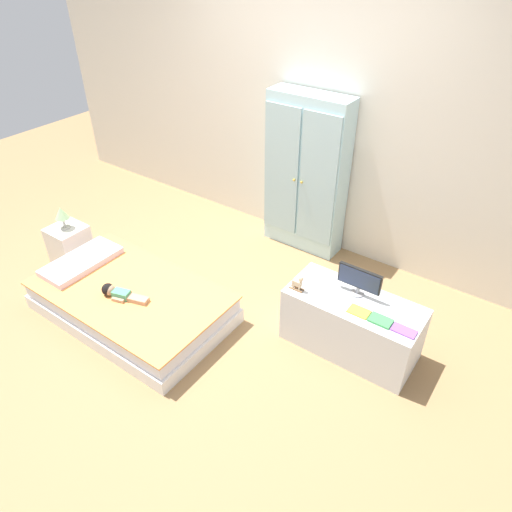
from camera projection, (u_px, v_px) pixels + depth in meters
ground_plane at (204, 317)px, 3.83m from camera, size 10.00×10.00×0.02m
back_wall at (311, 102)px, 4.09m from camera, size 6.40×0.05×2.70m
bed at (132, 302)px, 3.78m from camera, size 1.57×0.92×0.26m
pillow at (82, 261)px, 3.97m from camera, size 0.32×0.66×0.05m
doll at (116, 292)px, 3.62m from camera, size 0.39×0.18×0.10m
nightstand at (70, 244)px, 4.37m from camera, size 0.31×0.31×0.36m
table_lamp at (61, 214)px, 4.18m from camera, size 0.13×0.13×0.21m
wardrobe at (306, 175)px, 4.29m from camera, size 0.75×0.28×1.48m
tv_stand at (351, 324)px, 3.43m from camera, size 0.97×0.44×0.46m
tv_monitor at (359, 280)px, 3.28m from camera, size 0.32×0.10×0.22m
rocking_horse_toy at (298, 283)px, 3.35m from camera, size 0.11×0.04×0.13m
book_yellow at (359, 312)px, 3.19m from camera, size 0.14×0.10×0.01m
book_green at (381, 320)px, 3.11m from camera, size 0.15×0.10×0.02m
book_purple at (404, 331)px, 3.04m from camera, size 0.16×0.09×0.01m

